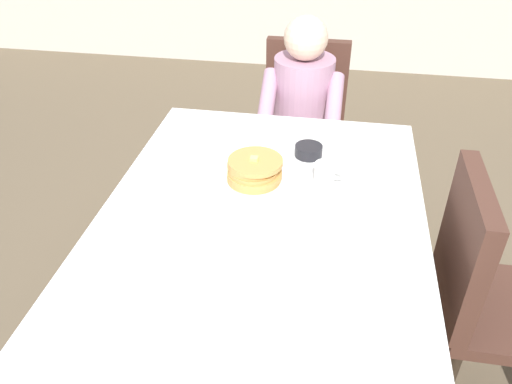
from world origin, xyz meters
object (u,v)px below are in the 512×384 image
object	(u,v)px
plate_breakfast	(254,181)
fork_left_of_plate	(203,181)
chair_diner	(303,118)
dining_table_main	(261,234)
cup_coffee	(325,174)
bowl_butter	(309,151)
breakfast_stack	(254,170)
knife_right_of_plate	(305,190)
chair_right_side	(484,286)
diner_person	(302,107)
spoon_near_edge	(230,235)
syrup_pitcher	(195,145)

from	to	relation	value
plate_breakfast	fork_left_of_plate	size ratio (longest dim) A/B	1.56
chair_diner	dining_table_main	bearing A→B (deg)	87.90
cup_coffee	bowl_butter	size ratio (longest dim) A/B	1.03
plate_breakfast	breakfast_stack	xyz separation A→B (m)	(0.00, -0.00, 0.05)
chair_diner	knife_right_of_plate	xyz separation A→B (m)	(0.09, -1.01, 0.21)
chair_right_side	plate_breakfast	xyz separation A→B (m)	(-0.83, 0.18, 0.22)
diner_person	cup_coffee	xyz separation A→B (m)	(0.16, -0.79, 0.11)
cup_coffee	knife_right_of_plate	distance (m)	0.10
chair_right_side	spoon_near_edge	bearing A→B (deg)	-81.24
breakfast_stack	syrup_pitcher	bearing A→B (deg)	146.91
diner_person	bowl_butter	distance (m)	0.61
chair_right_side	breakfast_stack	size ratio (longest dim) A/B	4.50
breakfast_stack	syrup_pitcher	distance (m)	0.32
dining_table_main	syrup_pitcher	xyz separation A→B (m)	(-0.33, 0.36, 0.13)
fork_left_of_plate	dining_table_main	bearing A→B (deg)	-123.24
plate_breakfast	bowl_butter	distance (m)	0.29
diner_person	bowl_butter	xyz separation A→B (m)	(0.08, -0.60, 0.09)
breakfast_stack	syrup_pitcher	world-z (taller)	breakfast_stack
spoon_near_edge	bowl_butter	bearing A→B (deg)	55.07
plate_breakfast	fork_left_of_plate	xyz separation A→B (m)	(-0.19, -0.02, -0.01)
dining_table_main	cup_coffee	bearing A→B (deg)	48.44
fork_left_of_plate	knife_right_of_plate	bearing A→B (deg)	-89.85
chair_right_side	spoon_near_edge	size ratio (longest dim) A/B	6.20
chair_right_side	plate_breakfast	world-z (taller)	chair_right_side
plate_breakfast	syrup_pitcher	bearing A→B (deg)	147.08
chair_diner	spoon_near_edge	distance (m)	1.32
dining_table_main	chair_diner	bearing A→B (deg)	87.90
knife_right_of_plate	breakfast_stack	bearing A→B (deg)	83.86
knife_right_of_plate	spoon_near_edge	size ratio (longest dim) A/B	1.33
cup_coffee	spoon_near_edge	size ratio (longest dim) A/B	0.75
syrup_pitcher	fork_left_of_plate	xyz separation A→B (m)	(0.08, -0.19, -0.04)
chair_right_side	fork_left_of_plate	bearing A→B (deg)	-99.11
chair_diner	breakfast_stack	distance (m)	1.03
chair_diner	plate_breakfast	distance (m)	1.02
plate_breakfast	bowl_butter	size ratio (longest dim) A/B	2.55
breakfast_stack	diner_person	bearing A→B (deg)	83.13
plate_breakfast	fork_left_of_plate	world-z (taller)	plate_breakfast
chair_diner	bowl_butter	size ratio (longest dim) A/B	8.45
diner_person	breakfast_stack	size ratio (longest dim) A/B	5.42
syrup_pitcher	spoon_near_edge	bearing A→B (deg)	-63.40
dining_table_main	bowl_butter	xyz separation A→B (m)	(0.12, 0.42, 0.11)
bowl_butter	breakfast_stack	bearing A→B (deg)	-127.61
breakfast_stack	spoon_near_edge	bearing A→B (deg)	-94.53
cup_coffee	spoon_near_edge	world-z (taller)	cup_coffee
cup_coffee	knife_right_of_plate	xyz separation A→B (m)	(-0.07, -0.06, -0.04)
bowl_butter	fork_left_of_plate	world-z (taller)	bowl_butter
bowl_butter	chair_right_side	bearing A→B (deg)	-32.67
bowl_butter	diner_person	bearing A→B (deg)	97.58
bowl_butter	syrup_pitcher	bearing A→B (deg)	-172.68
chair_diner	knife_right_of_plate	distance (m)	1.03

